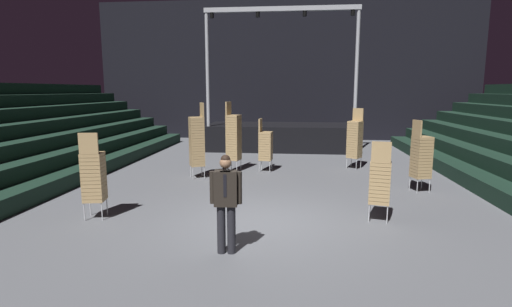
{
  "coord_description": "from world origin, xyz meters",
  "views": [
    {
      "loc": [
        0.77,
        -8.22,
        2.88
      ],
      "look_at": [
        -0.18,
        0.79,
        1.4
      ],
      "focal_mm": 27.37,
      "sensor_mm": 36.0,
      "label": 1
    }
  ],
  "objects": [
    {
      "name": "stage_riser",
      "position": [
        0.0,
        10.91,
        0.7
      ],
      "size": [
        7.18,
        3.11,
        6.48
      ],
      "color": "black",
      "rests_on": "ground_plane"
    },
    {
      "name": "chair_stack_mid_left",
      "position": [
        2.9,
        6.3,
        1.11
      ],
      "size": [
        0.61,
        0.61,
        2.22
      ],
      "rotation": [
        0.0,
        0.0,
        2.56
      ],
      "color": "#B2B5BA",
      "rests_on": "ground_plane"
    },
    {
      "name": "chair_stack_rear_left",
      "position": [
        -0.33,
        5.47,
        0.94
      ],
      "size": [
        0.49,
        0.49,
        1.88
      ],
      "rotation": [
        0.0,
        0.0,
        4.59
      ],
      "color": "#B2B5BA",
      "rests_on": "ground_plane"
    },
    {
      "name": "chair_stack_rear_right",
      "position": [
        -3.74,
        -0.12,
        0.98
      ],
      "size": [
        0.51,
        0.51,
        1.96
      ],
      "rotation": [
        0.0,
        0.0,
        0.18
      ],
      "color": "#B2B5BA",
      "rests_on": "ground_plane"
    },
    {
      "name": "man_with_tie",
      "position": [
        -0.44,
        -1.72,
        1.01
      ],
      "size": [
        0.57,
        0.25,
        1.78
      ],
      "rotation": [
        0.0,
        0.0,
        3.2
      ],
      "color": "black",
      "rests_on": "ground_plane"
    },
    {
      "name": "chair_stack_mid_centre",
      "position": [
        4.29,
        3.1,
        1.03
      ],
      "size": [
        0.55,
        0.55,
        2.05
      ],
      "rotation": [
        0.0,
        0.0,
        5.0
      ],
      "color": "#B2B5BA",
      "rests_on": "ground_plane"
    },
    {
      "name": "chair_stack_front_right",
      "position": [
        -2.48,
        4.17,
        1.24
      ],
      "size": [
        0.59,
        0.59,
        2.48
      ],
      "rotation": [
        0.0,
        0.0,
        2.03
      ],
      "color": "#B2B5BA",
      "rests_on": "ground_plane"
    },
    {
      "name": "ground_plane",
      "position": [
        0.0,
        0.0,
        -0.05
      ],
      "size": [
        22.0,
        30.0,
        0.1
      ],
      "primitive_type": "cube",
      "color": "#515459"
    },
    {
      "name": "chair_stack_mid_right",
      "position": [
        2.61,
        0.38,
        0.9
      ],
      "size": [
        0.53,
        0.53,
        1.79
      ],
      "rotation": [
        0.0,
        0.0,
        6.06
      ],
      "color": "#B2B5BA",
      "rests_on": "ground_plane"
    },
    {
      "name": "arena_end_wall",
      "position": [
        0.0,
        15.0,
        4.0
      ],
      "size": [
        22.0,
        0.3,
        8.0
      ],
      "primitive_type": "cube",
      "color": "black",
      "rests_on": "ground_plane"
    },
    {
      "name": "chair_stack_front_left",
      "position": [
        -1.46,
        5.38,
        1.24
      ],
      "size": [
        0.54,
        0.54,
        2.48
      ],
      "rotation": [
        0.0,
        0.0,
        4.46
      ],
      "color": "#B2B5BA",
      "rests_on": "ground_plane"
    }
  ]
}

